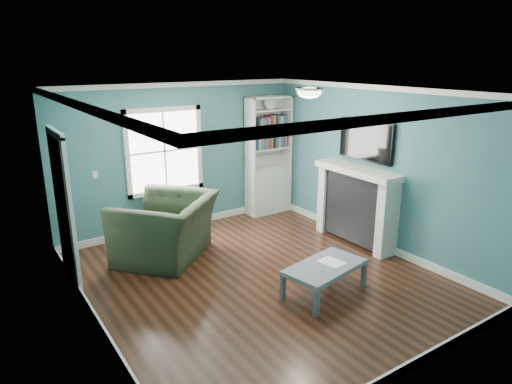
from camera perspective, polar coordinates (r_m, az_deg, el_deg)
floor at (r=6.58m, az=0.41°, el=-10.70°), size 5.00×5.00×0.00m
room_walls at (r=6.02m, az=0.44°, el=2.79°), size 5.00×5.00×5.00m
trim at (r=6.12m, az=0.43°, el=-0.35°), size 4.50×5.00×2.60m
window at (r=8.06m, az=-11.38°, el=5.05°), size 1.40×0.06×1.50m
bookshelf at (r=9.00m, az=1.53°, el=3.12°), size 0.90×0.35×2.31m
fireplace at (r=7.74m, az=12.42°, el=-1.74°), size 0.44×1.58×1.30m
tv at (r=7.56m, az=13.57°, el=6.28°), size 0.06×1.10×0.65m
door at (r=6.62m, az=-22.94°, el=-1.86°), size 0.12×0.98×2.17m
ceiling_fixture at (r=6.49m, az=6.69°, el=12.33°), size 0.38×0.38×0.15m
light_switch at (r=7.75m, az=-19.46°, el=2.07°), size 0.08×0.01×0.12m
recliner at (r=7.14m, az=-11.24°, el=-3.19°), size 1.73×1.69×1.28m
coffee_table at (r=6.12m, az=8.61°, el=-9.46°), size 1.20×0.81×0.40m
paper_sheet at (r=6.19m, az=9.41°, el=-8.64°), size 0.28×0.34×0.00m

